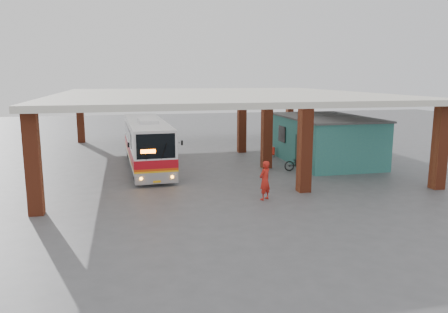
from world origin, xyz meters
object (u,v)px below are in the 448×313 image
Objects in this scene: coach_bus at (147,143)px; pedestrian at (265,180)px; motorcycle at (299,163)px; red_chair at (272,153)px.

coach_bus is 5.91× the size of pedestrian.
motorcycle is 0.99× the size of pedestrian.
motorcycle is (9.09, -3.16, -1.10)m from coach_bus.
red_chair is (9.00, 1.56, -1.25)m from coach_bus.
motorcycle is at bearing -97.19° from red_chair.
coach_bus reaches higher than pedestrian.
pedestrian reaches higher than motorcycle.
motorcycle is 2.53× the size of red_chair.
coach_bus is 10.19m from pedestrian.
pedestrian is 2.56× the size of red_chair.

